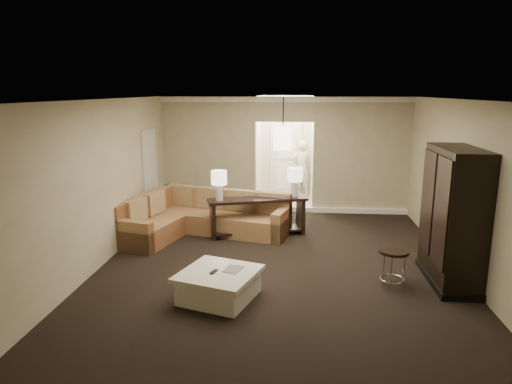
# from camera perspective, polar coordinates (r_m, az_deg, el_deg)

# --- Properties ---
(ground) EXTENTS (8.00, 8.00, 0.00)m
(ground) POSITION_cam_1_polar(r_m,az_deg,el_deg) (7.62, 2.57, -10.15)
(ground) COLOR black
(ground) RESTS_ON ground
(wall_back) EXTENTS (6.00, 0.04, 2.80)m
(wall_back) POSITION_cam_1_polar(r_m,az_deg,el_deg) (11.13, 3.55, 4.62)
(wall_back) COLOR beige
(wall_back) RESTS_ON ground
(wall_front) EXTENTS (6.00, 0.04, 2.80)m
(wall_front) POSITION_cam_1_polar(r_m,az_deg,el_deg) (3.40, -0.26, -14.43)
(wall_front) COLOR beige
(wall_front) RESTS_ON ground
(wall_left) EXTENTS (0.04, 8.00, 2.80)m
(wall_left) POSITION_cam_1_polar(r_m,az_deg,el_deg) (7.90, -19.62, 0.59)
(wall_left) COLOR beige
(wall_left) RESTS_ON ground
(wall_right) EXTENTS (0.04, 8.00, 2.80)m
(wall_right) POSITION_cam_1_polar(r_m,az_deg,el_deg) (7.68, 25.64, -0.25)
(wall_right) COLOR beige
(wall_right) RESTS_ON ground
(ceiling) EXTENTS (6.00, 8.00, 0.02)m
(ceiling) POSITION_cam_1_polar(r_m,az_deg,el_deg) (7.02, 2.80, 11.41)
(ceiling) COLOR white
(ceiling) RESTS_ON wall_back
(crown_molding) EXTENTS (6.00, 0.10, 0.12)m
(crown_molding) POSITION_cam_1_polar(r_m,az_deg,el_deg) (10.97, 3.64, 11.47)
(crown_molding) COLOR white
(crown_molding) RESTS_ON wall_back
(baseboard) EXTENTS (6.00, 0.10, 0.12)m
(baseboard) POSITION_cam_1_polar(r_m,az_deg,el_deg) (11.34, 3.45, -2.14)
(baseboard) COLOR white
(baseboard) RESTS_ON ground
(side_door) EXTENTS (0.05, 0.90, 2.10)m
(side_door) POSITION_cam_1_polar(r_m,az_deg,el_deg) (10.51, -13.07, 1.90)
(side_door) COLOR silver
(side_door) RESTS_ON ground
(foyer) EXTENTS (1.44, 2.02, 2.80)m
(foyer) POSITION_cam_1_polar(r_m,az_deg,el_deg) (12.47, 3.71, 5.02)
(foyer) COLOR white
(foyer) RESTS_ON ground
(sectional_sofa) EXTENTS (3.41, 2.49, 0.88)m
(sectional_sofa) POSITION_cam_1_polar(r_m,az_deg,el_deg) (9.56, -7.26, -3.23)
(sectional_sofa) COLOR brown
(sectional_sofa) RESTS_ON ground
(coffee_table) EXTENTS (1.30, 1.30, 0.43)m
(coffee_table) POSITION_cam_1_polar(r_m,az_deg,el_deg) (6.71, -4.65, -11.46)
(coffee_table) COLOR white
(coffee_table) RESTS_ON ground
(console_table) EXTENTS (2.08, 1.04, 0.79)m
(console_table) POSITION_cam_1_polar(r_m,az_deg,el_deg) (9.38, 0.20, -2.69)
(console_table) COLOR black
(console_table) RESTS_ON ground
(armoire) EXTENTS (0.63, 1.47, 2.12)m
(armoire) POSITION_cam_1_polar(r_m,az_deg,el_deg) (7.60, 23.37, -3.18)
(armoire) COLOR black
(armoire) RESTS_ON ground
(drink_table) EXTENTS (0.46, 0.46, 0.57)m
(drink_table) POSITION_cam_1_polar(r_m,az_deg,el_deg) (7.34, 16.78, -8.16)
(drink_table) COLOR black
(drink_table) RESTS_ON ground
(table_lamp_left) EXTENTS (0.31, 0.31, 0.60)m
(table_lamp_left) POSITION_cam_1_polar(r_m,az_deg,el_deg) (9.09, -4.65, 1.42)
(table_lamp_left) COLOR silver
(table_lamp_left) RESTS_ON console_table
(table_lamp_right) EXTENTS (0.31, 0.31, 0.60)m
(table_lamp_right) POSITION_cam_1_polar(r_m,az_deg,el_deg) (9.41, 4.89, 1.81)
(table_lamp_right) COLOR silver
(table_lamp_right) RESTS_ON console_table
(pendant_light) EXTENTS (0.38, 0.38, 1.09)m
(pendant_light) POSITION_cam_1_polar(r_m,az_deg,el_deg) (9.77, 3.38, 6.77)
(pendant_light) COLOR black
(pendant_light) RESTS_ON ceiling
(person) EXTENTS (0.65, 0.45, 1.77)m
(person) POSITION_cam_1_polar(r_m,az_deg,el_deg) (12.79, 5.73, 3.29)
(person) COLOR beige
(person) RESTS_ON ground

